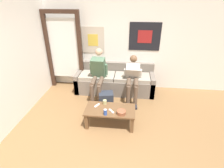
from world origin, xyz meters
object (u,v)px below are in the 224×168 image
at_px(game_controller_near_right, 97,105).
at_px(drink_can_blue, 105,112).
at_px(couch, 115,82).
at_px(ceramic_bowl, 121,112).
at_px(pillar_candle, 105,102).
at_px(backpack, 106,100).
at_px(person_seated_adult, 98,73).
at_px(coffee_table, 110,112).
at_px(game_controller_near_left, 111,111).
at_px(person_seated_teen, 133,77).

bearing_deg(game_controller_near_right, drink_can_blue, -52.05).
height_order(couch, ceramic_bowl, couch).
bearing_deg(couch, pillar_candle, -94.32).
bearing_deg(backpack, ceramic_bowl, -62.41).
xyz_separation_m(person_seated_adult, game_controller_near_right, (0.15, -1.01, -0.30)).
relative_size(ceramic_bowl, drink_can_blue, 1.48).
distance_m(pillar_candle, drink_can_blue, 0.39).
distance_m(person_seated_adult, drink_can_blue, 1.37).
distance_m(person_seated_adult, ceramic_bowl, 1.43).
distance_m(coffee_table, game_controller_near_right, 0.31).
bearing_deg(ceramic_bowl, coffee_table, 149.58).
height_order(coffee_table, ceramic_bowl, ceramic_bowl).
bearing_deg(pillar_candle, person_seated_adult, 108.49).
bearing_deg(pillar_candle, game_controller_near_right, -147.55).
bearing_deg(game_controller_near_left, game_controller_near_right, 152.63).
bearing_deg(pillar_candle, ceramic_bowl, -40.43).
bearing_deg(backpack, drink_can_blue, -82.72).
bearing_deg(pillar_candle, person_seated_teen, 58.27).
relative_size(coffee_table, person_seated_adult, 0.81).
bearing_deg(person_seated_adult, couch, 42.63).
bearing_deg(ceramic_bowl, game_controller_near_right, 157.06).
xyz_separation_m(person_seated_teen, pillar_candle, (-0.58, -0.94, -0.19)).
distance_m(coffee_table, person_seated_teen, 1.24).
bearing_deg(backpack, person_seated_adult, 121.30).
relative_size(person_seated_teen, game_controller_near_left, 8.24).
relative_size(person_seated_adult, game_controller_near_right, 8.96).
xyz_separation_m(coffee_table, drink_can_blue, (-0.07, -0.20, 0.13)).
bearing_deg(person_seated_adult, game_controller_near_right, -81.39).
bearing_deg(drink_can_blue, ceramic_bowl, 10.88).
bearing_deg(game_controller_near_left, couch, 92.86).
bearing_deg(coffee_table, game_controller_near_left, -66.72).
height_order(person_seated_teen, backpack, person_seated_teen).
height_order(person_seated_adult, backpack, person_seated_adult).
distance_m(drink_can_blue, game_controller_near_right, 0.36).
distance_m(couch, person_seated_teen, 0.68).
bearing_deg(pillar_candle, game_controller_near_left, -56.77).
relative_size(couch, coffee_table, 2.10).
xyz_separation_m(backpack, ceramic_bowl, (0.42, -0.80, 0.25)).
bearing_deg(person_seated_adult, coffee_table, -67.95).
xyz_separation_m(game_controller_near_left, game_controller_near_right, (-0.33, 0.17, 0.00)).
relative_size(drink_can_blue, game_controller_near_right, 0.88).
bearing_deg(drink_can_blue, coffee_table, 70.87).
relative_size(backpack, game_controller_near_right, 2.76).
distance_m(drink_can_blue, game_controller_near_left, 0.16).
height_order(couch, drink_can_blue, couch).
xyz_separation_m(ceramic_bowl, pillar_candle, (-0.38, 0.32, 0.00)).
bearing_deg(ceramic_bowl, couch, 99.89).
bearing_deg(coffee_table, drink_can_blue, -109.13).
distance_m(backpack, drink_can_blue, 0.90).
bearing_deg(couch, ceramic_bowl, -80.11).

